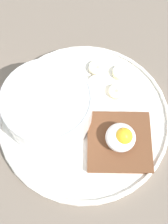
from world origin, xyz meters
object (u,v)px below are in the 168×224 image
(poached_egg, at_px, (121,137))
(banana_slice_right, at_px, (98,68))
(toast_slice, at_px, (119,142))
(banana_slice_back, at_px, (120,73))
(banana_slice_front, at_px, (96,84))
(oatmeal_bowl, at_px, (48,107))
(banana_slice_left, at_px, (116,92))

(poached_egg, xyz_separation_m, banana_slice_right, (0.11, 0.09, -0.02))
(toast_slice, bearing_deg, banana_slice_back, 22.10)
(poached_egg, height_order, banana_slice_back, poached_egg)
(banana_slice_back, bearing_deg, banana_slice_right, 101.35)
(toast_slice, relative_size, banana_slice_back, 3.71)
(poached_egg, bearing_deg, banana_slice_front, 44.17)
(toast_slice, height_order, banana_slice_back, same)
(banana_slice_back, distance_m, banana_slice_right, 0.04)
(oatmeal_bowl, distance_m, banana_slice_right, 0.13)
(banana_slice_left, height_order, banana_slice_back, banana_slice_left)
(banana_slice_right, bearing_deg, banana_slice_back, -78.65)
(poached_egg, bearing_deg, banana_slice_left, 26.56)
(toast_slice, height_order, banana_slice_front, banana_slice_front)
(poached_egg, distance_m, banana_slice_right, 0.15)
(oatmeal_bowl, relative_size, banana_slice_right, 3.07)
(banana_slice_back, xyz_separation_m, banana_slice_right, (-0.01, 0.04, -0.00))
(banana_slice_front, xyz_separation_m, banana_slice_left, (0.00, -0.04, -0.00))
(oatmeal_bowl, xyz_separation_m, banana_slice_back, (0.13, -0.08, -0.03))
(banana_slice_left, relative_size, banana_slice_right, 0.75)
(oatmeal_bowl, relative_size, toast_slice, 1.05)
(banana_slice_back, bearing_deg, toast_slice, -157.90)
(banana_slice_left, xyz_separation_m, banana_slice_back, (0.04, 0.01, -0.00))
(poached_egg, bearing_deg, oatmeal_bowl, 92.37)
(oatmeal_bowl, height_order, toast_slice, oatmeal_bowl)
(oatmeal_bowl, xyz_separation_m, toast_slice, (0.01, -0.13, -0.03))
(toast_slice, height_order, poached_egg, poached_egg)
(poached_egg, height_order, banana_slice_left, poached_egg)
(banana_slice_front, bearing_deg, oatmeal_bowl, 152.15)
(banana_slice_left, bearing_deg, poached_egg, -153.44)
(banana_slice_front, xyz_separation_m, banana_slice_right, (0.03, 0.01, -0.00))
(banana_slice_front, relative_size, banana_slice_left, 1.23)
(banana_slice_left, bearing_deg, toast_slice, -154.00)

